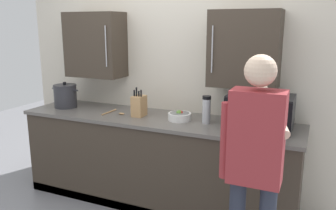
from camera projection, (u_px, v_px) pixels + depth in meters
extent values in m
cube|color=beige|center=(171.00, 64.00, 3.66)|extent=(3.52, 0.10, 2.80)
cube|color=#3D3328|center=(96.00, 45.00, 3.75)|extent=(0.62, 0.32, 0.69)
cylinder|color=#B7BABF|center=(106.00, 46.00, 3.50)|extent=(0.01, 0.01, 0.41)
cube|color=#3D3328|center=(245.00, 49.00, 3.11)|extent=(0.62, 0.32, 0.69)
cylinder|color=#B7BABF|center=(212.00, 49.00, 3.06)|extent=(0.01, 0.01, 0.41)
cube|color=#3D3328|center=(157.00, 162.00, 3.54)|extent=(2.77, 0.64, 0.87)
cube|color=#605B56|center=(156.00, 119.00, 3.44)|extent=(2.81, 0.68, 0.03)
cube|color=black|center=(260.00, 111.00, 3.05)|extent=(0.56, 0.36, 0.30)
cube|color=beige|center=(251.00, 111.00, 3.07)|extent=(0.36, 0.31, 0.24)
cube|color=black|center=(282.00, 119.00, 2.81)|extent=(0.16, 0.01, 0.28)
cube|color=black|center=(247.00, 116.00, 2.92)|extent=(0.40, 0.04, 0.28)
cylinder|color=tan|center=(109.00, 112.00, 3.61)|extent=(0.02, 0.25, 0.01)
ellipsoid|color=tan|center=(122.00, 114.00, 3.54)|extent=(0.07, 0.05, 0.02)
cube|color=tan|center=(139.00, 106.00, 3.46)|extent=(0.11, 0.15, 0.21)
cylinder|color=black|center=(134.00, 93.00, 3.43)|extent=(0.02, 0.02, 0.06)
cylinder|color=black|center=(137.00, 92.00, 3.41)|extent=(0.02, 0.02, 0.09)
cylinder|color=black|center=(139.00, 94.00, 3.41)|extent=(0.02, 0.02, 0.05)
cylinder|color=black|center=(141.00, 93.00, 3.40)|extent=(0.02, 0.02, 0.07)
cylinder|color=#B7BABF|center=(206.00, 111.00, 3.20)|extent=(0.08, 0.08, 0.23)
cylinder|color=black|center=(207.00, 97.00, 3.17)|extent=(0.08, 0.08, 0.03)
cylinder|color=#2D2D33|center=(65.00, 97.00, 3.83)|extent=(0.25, 0.25, 0.24)
cylinder|color=#2D2D33|center=(65.00, 85.00, 3.80)|extent=(0.25, 0.25, 0.02)
cylinder|color=black|center=(65.00, 83.00, 3.80)|extent=(0.04, 0.04, 0.03)
cylinder|color=#2D2D33|center=(54.00, 88.00, 3.87)|extent=(0.05, 0.02, 0.02)
cylinder|color=#2D2D33|center=(76.00, 90.00, 3.76)|extent=(0.05, 0.02, 0.02)
cylinder|color=white|center=(180.00, 117.00, 3.33)|extent=(0.22, 0.22, 0.07)
cylinder|color=slate|center=(180.00, 115.00, 3.32)|extent=(0.18, 0.18, 0.04)
sphere|color=red|center=(180.00, 113.00, 3.33)|extent=(0.04, 0.04, 0.04)
sphere|color=#5B9333|center=(179.00, 113.00, 3.32)|extent=(0.06, 0.06, 0.06)
sphere|color=red|center=(180.00, 113.00, 3.32)|extent=(0.05, 0.05, 0.05)
sphere|color=red|center=(180.00, 114.00, 3.32)|extent=(0.04, 0.04, 0.04)
cube|color=maroon|center=(257.00, 137.00, 2.20)|extent=(0.34, 0.20, 0.61)
sphere|color=beige|center=(261.00, 71.00, 2.11)|extent=(0.20, 0.20, 0.20)
cylinder|color=beige|center=(272.00, 108.00, 2.38)|extent=(0.31, 0.56, 0.28)
cylinder|color=maroon|center=(225.00, 141.00, 2.29)|extent=(0.07, 0.07, 0.52)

